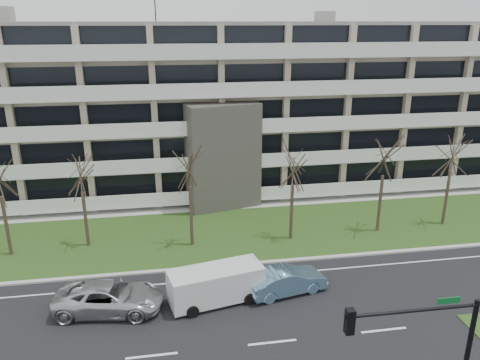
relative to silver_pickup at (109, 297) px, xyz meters
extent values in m
plane|color=black|center=(8.34, -4.20, -0.83)|extent=(160.00, 160.00, 0.00)
cube|color=#234517|center=(8.34, 8.80, -0.80)|extent=(90.00, 10.00, 0.06)
cube|color=#B2B2AD|center=(8.34, 3.80, -0.77)|extent=(90.00, 0.35, 0.12)
cube|color=#B2B2AD|center=(8.34, 14.30, -0.79)|extent=(90.00, 2.00, 0.08)
cube|color=white|center=(8.34, 2.30, -0.82)|extent=(90.00, 0.12, 0.01)
cube|color=tan|center=(8.34, 21.30, 6.67)|extent=(60.00, 12.00, 15.00)
cube|color=gray|center=(8.34, 21.30, 14.32)|extent=(60.50, 12.50, 0.30)
cube|color=#4C4742|center=(8.34, 14.30, 3.67)|extent=(6.39, 3.69, 9.00)
cube|color=black|center=(8.34, 14.10, 1.17)|extent=(4.92, 1.19, 3.50)
cylinder|color=black|center=(3.34, 21.30, 16.17)|extent=(0.10, 0.10, 3.50)
cube|color=black|center=(8.34, 15.28, 1.27)|extent=(58.00, 0.10, 1.80)
cube|color=white|center=(8.34, 14.60, -0.23)|extent=(58.00, 1.40, 0.22)
cube|color=white|center=(8.34, 13.95, 0.37)|extent=(58.00, 0.08, 1.00)
cube|color=black|center=(8.34, 15.28, 4.27)|extent=(58.00, 0.10, 1.80)
cube|color=white|center=(8.34, 14.60, 2.77)|extent=(58.00, 1.40, 0.22)
cube|color=white|center=(8.34, 13.95, 3.37)|extent=(58.00, 0.08, 1.00)
cube|color=black|center=(8.34, 15.28, 7.27)|extent=(58.00, 0.10, 1.80)
cube|color=white|center=(8.34, 14.60, 5.77)|extent=(58.00, 1.40, 0.22)
cube|color=white|center=(8.34, 13.95, 6.37)|extent=(58.00, 0.08, 1.00)
cube|color=black|center=(8.34, 15.28, 10.27)|extent=(58.00, 0.10, 1.80)
cube|color=white|center=(8.34, 14.60, 8.77)|extent=(58.00, 1.40, 0.22)
cube|color=white|center=(8.34, 13.95, 9.37)|extent=(58.00, 0.08, 1.00)
cube|color=black|center=(8.34, 15.28, 13.27)|extent=(58.00, 0.10, 1.80)
cube|color=white|center=(8.34, 14.60, 11.77)|extent=(58.00, 1.40, 0.22)
cube|color=white|center=(8.34, 13.95, 12.37)|extent=(58.00, 0.08, 1.00)
imported|color=#B8BBC0|center=(0.00, 0.00, 0.00)|extent=(6.29, 3.56, 1.66)
imported|color=#6E9CBE|center=(10.22, 0.16, -0.04)|extent=(5.04, 2.65, 1.58)
cube|color=silver|center=(5.98, -0.08, 0.31)|extent=(5.66, 3.05, 1.89)
cube|color=black|center=(5.98, -0.08, 0.86)|extent=(5.24, 2.82, 0.70)
cube|color=silver|center=(8.45, 0.44, 0.16)|extent=(0.73, 1.92, 1.19)
cylinder|color=black|center=(4.53, -1.40, -0.48)|extent=(0.73, 0.39, 0.70)
cylinder|color=black|center=(4.12, 0.55, -0.48)|extent=(0.73, 0.39, 0.70)
cylinder|color=black|center=(7.83, -0.70, -0.48)|extent=(0.73, 0.39, 0.70)
cylinder|color=black|center=(7.42, 1.24, -0.48)|extent=(0.73, 0.39, 0.70)
cylinder|color=black|center=(11.89, -10.29, 4.78)|extent=(5.03, 0.21, 0.14)
cube|color=black|center=(9.57, -10.26, 4.59)|extent=(0.31, 0.31, 0.97)
sphere|color=red|center=(9.57, -10.26, 4.90)|extent=(0.19, 0.19, 0.19)
sphere|color=orange|center=(9.57, -10.26, 4.59)|extent=(0.19, 0.19, 0.19)
sphere|color=green|center=(9.57, -10.26, 4.28)|extent=(0.19, 0.19, 0.19)
cube|color=#0C5926|center=(13.24, -10.31, 5.07)|extent=(0.87, 0.05, 0.24)
cylinder|color=#382B21|center=(-7.36, 7.85, 1.34)|extent=(0.24, 0.24, 4.33)
cylinder|color=#382B21|center=(-2.28, 8.40, 1.24)|extent=(0.24, 0.24, 4.13)
cylinder|color=#382B21|center=(5.10, 7.28, 1.41)|extent=(0.24, 0.24, 4.48)
cylinder|color=#382B21|center=(12.38, 7.12, 1.32)|extent=(0.24, 0.24, 4.29)
cylinder|color=#382B21|center=(19.32, 7.30, 1.43)|extent=(0.24, 0.24, 4.51)
cylinder|color=#382B21|center=(25.05, 7.70, 1.36)|extent=(0.24, 0.24, 4.37)
camera|label=1|loc=(3.49, -23.30, 14.59)|focal=35.00mm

